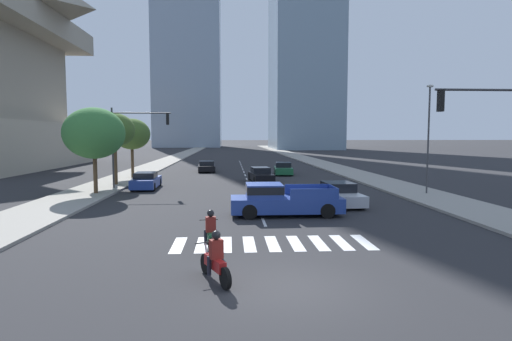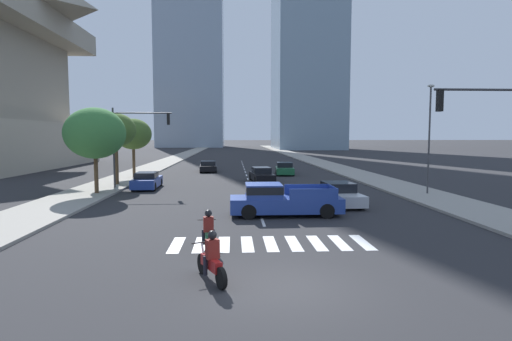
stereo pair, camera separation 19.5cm
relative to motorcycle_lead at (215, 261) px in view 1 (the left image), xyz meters
The scene contains 19 objects.
ground_plane 2.25m from the motorcycle_lead, 17.81° to the right, with size 800.00×800.00×0.00m, color #28282B.
sidewalk_east 32.46m from the motorcycle_lead, 64.68° to the left, with size 4.00×260.00×0.15m, color gray.
sidewalk_west 30.92m from the motorcycle_lead, 108.39° to the left, with size 4.00×260.00×0.15m, color gray.
crosswalk_near 4.56m from the motorcycle_lead, 62.82° to the left, with size 7.65×2.36×0.01m.
lane_divider_center 32.09m from the motorcycle_lead, 86.31° to the left, with size 0.14×50.00×0.01m.
motorcycle_lead is the anchor object (origin of this frame).
motorcycle_trailing 3.33m from the motorcycle_lead, 94.84° to the left, with size 0.70×2.06×1.49m.
pickup_truck 10.15m from the motorcycle_lead, 72.34° to the left, with size 5.78×2.14×1.67m.
sedan_black_0 36.78m from the motorcycle_lead, 93.49° to the left, with size 2.16×4.82×1.25m.
sedan_green_1 32.96m from the motorcycle_lead, 79.21° to the left, with size 2.16×4.42×1.32m.
sedan_black_2 25.98m from the motorcycle_lead, 82.81° to the left, with size 2.18×4.76×1.30m.
sedan_silver_3 14.68m from the motorcycle_lead, 61.40° to the left, with size 2.15×4.75×1.34m.
sedan_blue_4 22.15m from the motorcycle_lead, 106.07° to the left, with size 1.88×4.53×1.31m.
traffic_signal_near 13.19m from the motorcycle_lead, 24.05° to the left, with size 4.39×0.28×6.30m.
traffic_signal_far 22.39m from the motorcycle_lead, 108.29° to the left, with size 4.77×0.28×6.15m.
street_lamp_east 21.99m from the motorcycle_lead, 49.06° to the left, with size 0.50×0.24×7.51m.
street_tree_nearest 20.36m from the motorcycle_lead, 116.57° to the left, with size 4.18×4.18×5.96m.
street_tree_second 25.10m from the motorcycle_lead, 111.18° to the left, with size 3.24×3.24×5.86m.
street_tree_third 30.64m from the motorcycle_lead, 107.12° to the left, with size 3.49×3.49×5.66m.
Camera 1 is at (-1.64, -10.95, 4.15)m, focal length 29.11 mm.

